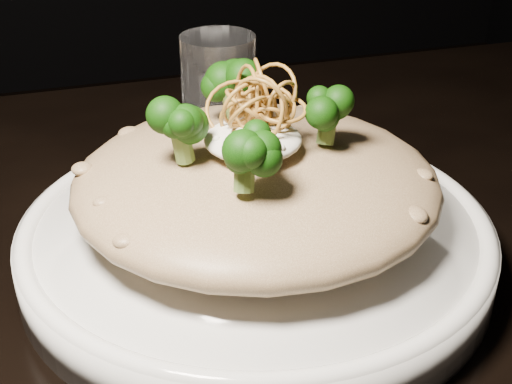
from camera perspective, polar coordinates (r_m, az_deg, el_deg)
table at (r=0.54m, az=-1.83°, el=-13.87°), size 1.10×0.80×0.75m
plate at (r=0.49m, az=0.00°, el=-3.90°), size 0.32×0.32×0.03m
risotto at (r=0.48m, az=0.00°, el=0.88°), size 0.25×0.25×0.05m
broccoli at (r=0.44m, az=-0.18°, el=6.55°), size 0.16×0.16×0.06m
cheese at (r=0.45m, az=-0.25°, el=4.22°), size 0.06×0.06×0.02m
shallots at (r=0.45m, az=0.31°, el=8.15°), size 0.06×0.06×0.04m
drinking_glass at (r=0.62m, az=-2.97°, el=7.39°), size 0.08×0.08×0.11m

